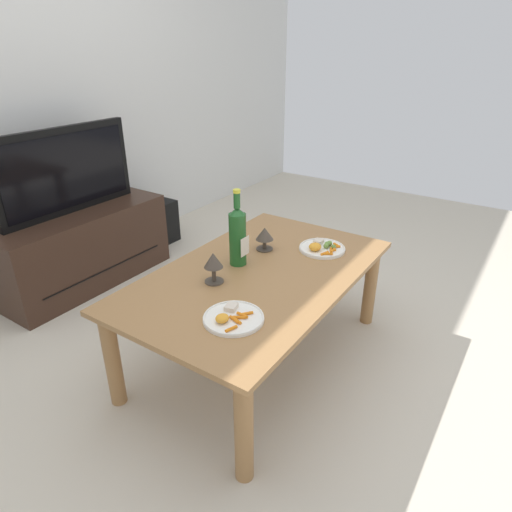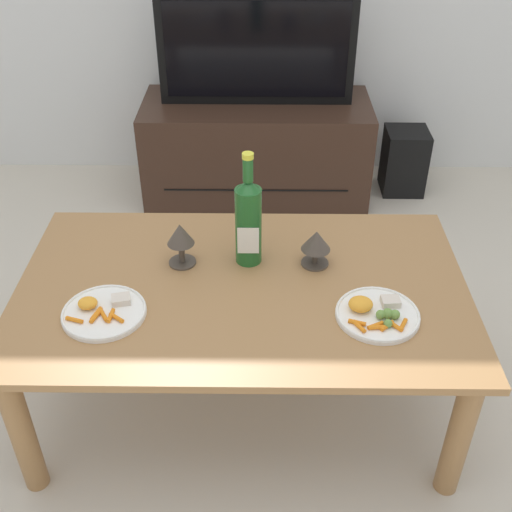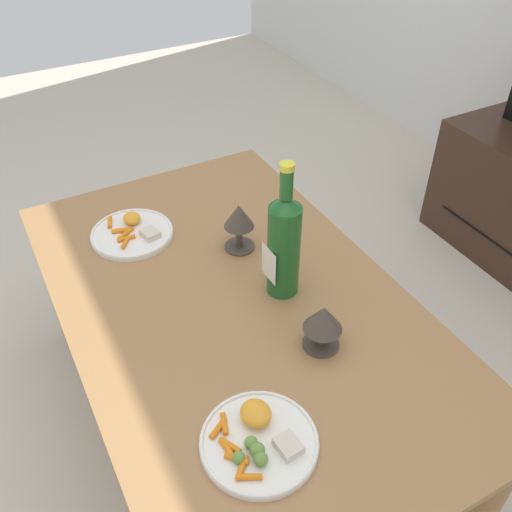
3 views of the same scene
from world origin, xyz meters
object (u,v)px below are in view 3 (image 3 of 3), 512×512
Objects in this scene: dining_table at (236,321)px; dinner_plate_right at (258,439)px; goblet_left at (239,219)px; goblet_right at (323,321)px; dinner_plate_left at (132,232)px; wine_bottle at (284,243)px.

dinner_plate_right is at bearing -20.12° from dining_table.
goblet_left is 0.64m from dinner_plate_right.
goblet_left is at bearing 156.38° from dinner_plate_right.
goblet_right is 0.51× the size of dinner_plate_left.
wine_bottle is at bearing 33.43° from dinner_plate_left.
dinner_plate_right is at bearing -36.36° from wine_bottle.
dinner_plate_left is 1.00× the size of dinner_plate_right.
dinner_plate_left is at bearing 179.87° from dinner_plate_right.
goblet_left is (-0.19, 0.11, 0.17)m from dining_table.
wine_bottle is 0.51m from dinner_plate_left.
wine_bottle reaches higher than dinner_plate_right.
dinner_plate_left is at bearing -160.33° from dining_table.
goblet_left is (-0.21, -0.02, -0.06)m from wine_bottle.
goblet_left reaches higher than dinner_plate_left.
goblet_right reaches higher than dinner_plate_right.
dining_table is 9.40× the size of goblet_left.
goblet_left is at bearing 149.89° from dining_table.
goblet_right is (0.23, 0.11, 0.16)m from dining_table.
dinner_plate_right is at bearing -23.62° from goblet_left.
dining_table is 0.42m from dinner_plate_right.
dinner_plate_right is (0.16, -0.25, -0.07)m from goblet_right.
dining_table is 0.43m from dinner_plate_left.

